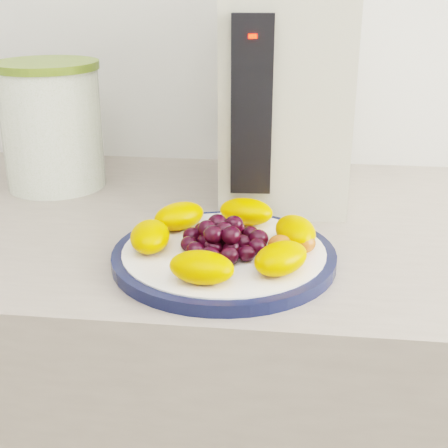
# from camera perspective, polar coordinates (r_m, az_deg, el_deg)

# --- Properties ---
(plate_rim) EXTENTS (0.27, 0.27, 0.01)m
(plate_rim) POSITION_cam_1_polar(r_m,az_deg,el_deg) (0.76, -0.00, -2.98)
(plate_rim) COLOR #101637
(plate_rim) RESTS_ON counter
(plate_face) EXTENTS (0.25, 0.25, 0.02)m
(plate_face) POSITION_cam_1_polar(r_m,az_deg,el_deg) (0.76, -0.00, -2.91)
(plate_face) COLOR white
(plate_face) RESTS_ON counter
(canister) EXTENTS (0.20, 0.20, 0.19)m
(canister) POSITION_cam_1_polar(r_m,az_deg,el_deg) (1.05, -15.43, 8.36)
(canister) COLOR #4C6D18
(canister) RESTS_ON counter
(canister_lid) EXTENTS (0.21, 0.21, 0.01)m
(canister_lid) POSITION_cam_1_polar(r_m,az_deg,el_deg) (1.03, -16.00, 13.79)
(canister_lid) COLOR olive
(canister_lid) RESTS_ON canister
(appliance_body) EXTENTS (0.20, 0.26, 0.32)m
(appliance_body) POSITION_cam_1_polar(r_m,az_deg,el_deg) (0.97, 5.42, 11.84)
(appliance_body) COLOR beige
(appliance_body) RESTS_ON counter
(appliance_panel) EXTENTS (0.06, 0.02, 0.24)m
(appliance_panel) POSITION_cam_1_polar(r_m,az_deg,el_deg) (0.84, 2.54, 10.65)
(appliance_panel) COLOR black
(appliance_panel) RESTS_ON appliance_body
(appliance_led) EXTENTS (0.01, 0.01, 0.01)m
(appliance_led) POSITION_cam_1_polar(r_m,az_deg,el_deg) (0.81, 2.64, 16.78)
(appliance_led) COLOR #FF0C05
(appliance_led) RESTS_ON appliance_panel
(fruit_plate) EXTENTS (0.23, 0.23, 0.04)m
(fruit_plate) POSITION_cam_1_polar(r_m,az_deg,el_deg) (0.75, 0.36, -1.16)
(fruit_plate) COLOR #FF8900
(fruit_plate) RESTS_ON plate_face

